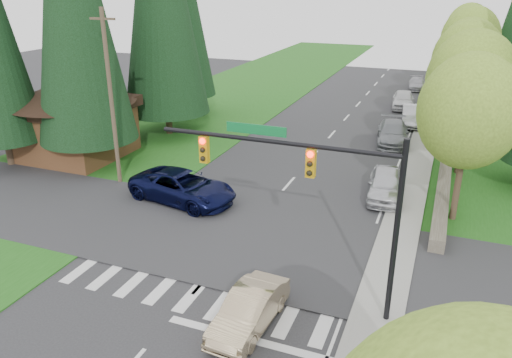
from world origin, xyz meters
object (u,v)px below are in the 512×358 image
Objects in this scene: suv_navy at (183,187)px; parked_car_b at (393,133)px; parked_car_c at (413,116)px; parked_car_a at (386,185)px; parked_car_d at (403,100)px; sedan_champagne at (249,310)px; parked_car_e at (417,84)px.

suv_navy reaches higher than parked_car_b.
parked_car_a is at bearing -96.20° from parked_car_c.
parked_car_d is at bearing -7.97° from suv_navy.
suv_navy reaches higher than parked_car_d.
parked_car_c reaches higher than sedan_champagne.
sedan_champagne is 0.96× the size of parked_car_e.
sedan_champagne is at bearing -102.65° from parked_car_b.
parked_car_a is at bearing -92.21° from parked_car_d.
parked_car_d is at bearing 91.52° from sedan_champagne.
parked_car_c is 5.99m from parked_car_d.
parked_car_b reaches higher than parked_car_e.
parked_car_a is 31.46m from parked_car_e.
parked_car_e is (-0.91, 31.44, -0.17)m from parked_car_a.
suv_navy is 1.31× the size of parked_car_a.
parked_car_b is 1.11× the size of parked_car_c.
suv_navy is 23.00m from parked_car_c.
parked_car_a reaches higher than parked_car_e.
parked_car_a is (2.83, 13.06, 0.11)m from sedan_champagne.
parked_car_e is at bearing -4.03° from suv_navy.
parked_car_e is at bearing 87.17° from parked_car_c.
parked_car_b reaches higher than sedan_champagne.
parked_car_a reaches higher than sedan_champagne.
parked_car_d is at bearing 87.83° from parked_car_a.
parked_car_b is at bearing -93.36° from parked_car_d.
parked_car_b is at bearing 89.10° from parked_car_a.
parked_car_c reaches higher than parked_car_e.
parked_car_c is (0.00, 16.09, 0.02)m from parked_car_a.
parked_car_a is 1.08× the size of parked_car_e.
parked_car_a is 16.09m from parked_car_c.
parked_car_e is (9.31, 35.96, -0.22)m from suv_navy.
parked_car_d is 1.12× the size of parked_car_e.
parked_car_a is at bearing 81.63° from sedan_champagne.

